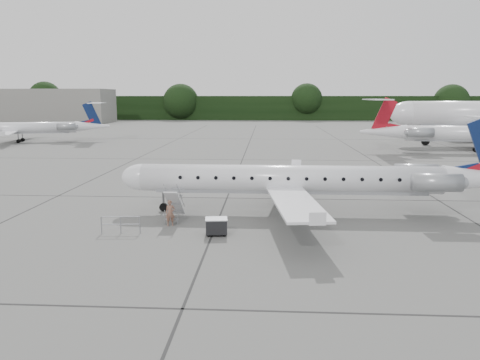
# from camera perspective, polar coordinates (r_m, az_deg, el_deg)

# --- Properties ---
(ground) EXTENTS (320.00, 320.00, 0.00)m
(ground) POSITION_cam_1_polar(r_m,az_deg,el_deg) (29.81, 8.48, -5.12)
(ground) COLOR #5E5E5B
(ground) RESTS_ON ground
(treeline) EXTENTS (260.00, 4.00, 8.00)m
(treeline) POSITION_cam_1_polar(r_m,az_deg,el_deg) (158.71, 4.37, 8.74)
(treeline) COLOR black
(treeline) RESTS_ON ground
(terminal_building) EXTENTS (40.00, 14.00, 10.00)m
(terminal_building) POSITION_cam_1_polar(r_m,az_deg,el_deg) (154.13, -22.79, 8.32)
(terminal_building) COLOR gray
(terminal_building) RESTS_ON ground
(main_regional_jet) EXTENTS (25.68, 18.57, 6.56)m
(main_regional_jet) POSITION_cam_1_polar(r_m,az_deg,el_deg) (31.24, 6.12, 1.78)
(main_regional_jet) COLOR white
(main_regional_jet) RESTS_ON ground
(airstair) EXTENTS (0.87, 2.44, 2.05)m
(airstair) POSITION_cam_1_polar(r_m,az_deg,el_deg) (30.10, -7.97, -2.94)
(airstair) COLOR white
(airstair) RESTS_ON ground
(passenger) EXTENTS (0.66, 0.51, 1.59)m
(passenger) POSITION_cam_1_polar(r_m,az_deg,el_deg) (28.86, -8.50, -4.00)
(passenger) COLOR brown
(passenger) RESTS_ON ground
(safety_railing) EXTENTS (2.20, 0.26, 1.00)m
(safety_railing) POSITION_cam_1_polar(r_m,az_deg,el_deg) (27.85, -14.35, -5.35)
(safety_railing) COLOR gray
(safety_railing) RESTS_ON ground
(baggage_cart) EXTENTS (1.30, 1.10, 1.03)m
(baggage_cart) POSITION_cam_1_polar(r_m,az_deg,el_deg) (26.75, -2.90, -5.64)
(baggage_cart) COLOR black
(baggage_cart) RESTS_ON ground
(bg_regional_left) EXTENTS (29.88, 24.44, 6.88)m
(bg_regional_left) POSITION_cam_1_polar(r_m,az_deg,el_deg) (89.60, -25.92, 6.34)
(bg_regional_left) COLOR white
(bg_regional_left) RESTS_ON ground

